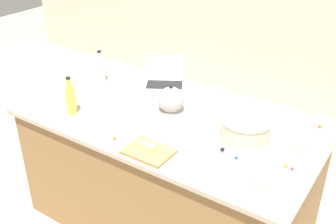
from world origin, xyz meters
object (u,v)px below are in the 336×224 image
(bottle_vinegar, at_px, (101,69))
(kitchen_timer, at_px, (222,155))
(ramekin_small, at_px, (301,146))
(bottle_oil, at_px, (71,99))
(ramekin_medium, at_px, (261,184))
(cutting_board, at_px, (148,152))
(butter_stick_left, at_px, (146,147))
(laptop, at_px, (165,79))
(mixing_bowl_large, at_px, (245,128))
(kettle, at_px, (171,100))

(bottle_vinegar, relative_size, kitchen_timer, 3.31)
(ramekin_small, bearing_deg, bottle_vinegar, 177.45)
(bottle_oil, bearing_deg, bottle_vinegar, 111.02)
(ramekin_medium, bearing_deg, kitchen_timer, 160.68)
(bottle_oil, distance_m, kitchen_timer, 1.09)
(cutting_board, xyz_separation_m, ramekin_medium, (0.65, 0.08, 0.01))
(butter_stick_left, xyz_separation_m, ramekin_medium, (0.67, 0.08, -0.02))
(laptop, relative_size, ramekin_small, 4.55)
(ramekin_small, relative_size, ramekin_medium, 1.12)
(mixing_bowl_large, distance_m, ramekin_medium, 0.46)
(kettle, xyz_separation_m, ramekin_small, (0.89, 0.03, -0.06))
(ramekin_medium, bearing_deg, butter_stick_left, -173.55)
(kettle, distance_m, kitchen_timer, 0.65)
(ramekin_small, bearing_deg, kitchen_timer, -132.87)
(laptop, height_order, butter_stick_left, laptop)
(mixing_bowl_large, height_order, ramekin_medium, mixing_bowl_large)
(laptop, height_order, kitchen_timer, laptop)
(cutting_board, xyz_separation_m, butter_stick_left, (-0.01, 0.00, 0.03))
(laptop, xyz_separation_m, bottle_oil, (-0.25, -0.74, 0.06))
(bottle_oil, bearing_deg, ramekin_medium, -0.74)
(cutting_board, bearing_deg, ramekin_small, 36.46)
(cutting_board, height_order, ramekin_medium, ramekin_medium)
(mixing_bowl_large, bearing_deg, bottle_vinegar, 173.69)
(mixing_bowl_large, relative_size, bottle_oil, 1.13)
(kettle, height_order, ramekin_small, kettle)
(mixing_bowl_large, xyz_separation_m, cutting_board, (-0.39, -0.45, -0.06))
(mixing_bowl_large, xyz_separation_m, bottle_vinegar, (-1.29, 0.14, 0.03))
(ramekin_medium, bearing_deg, kettle, 152.92)
(kitchen_timer, bearing_deg, laptop, 141.72)
(cutting_board, height_order, ramekin_small, ramekin_small)
(ramekin_small, height_order, ramekin_medium, ramekin_small)
(bottle_vinegar, relative_size, butter_stick_left, 2.31)
(cutting_board, distance_m, ramekin_medium, 0.66)
(kettle, bearing_deg, ramekin_medium, -27.08)
(kitchen_timer, bearing_deg, ramekin_medium, -19.32)
(bottle_vinegar, height_order, butter_stick_left, bottle_vinegar)
(laptop, relative_size, kitchen_timer, 4.93)
(bottle_oil, relative_size, cutting_board, 0.97)
(cutting_board, bearing_deg, butter_stick_left, 180.00)
(butter_stick_left, bearing_deg, cutting_board, 0.00)
(bottle_oil, xyz_separation_m, cutting_board, (0.71, -0.09, -0.10))
(bottle_vinegar, distance_m, ramekin_small, 1.62)
(bottle_oil, height_order, butter_stick_left, bottle_oil)
(bottle_oil, xyz_separation_m, ramekin_small, (1.42, 0.43, -0.09))
(bottle_vinegar, xyz_separation_m, kitchen_timer, (1.28, -0.43, -0.07))
(mixing_bowl_large, height_order, cutting_board, mixing_bowl_large)
(laptop, bearing_deg, ramekin_small, -14.68)
(bottle_oil, relative_size, ramekin_small, 3.19)
(mixing_bowl_large, height_order, kitchen_timer, mixing_bowl_large)
(ramekin_small, bearing_deg, laptop, 165.32)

